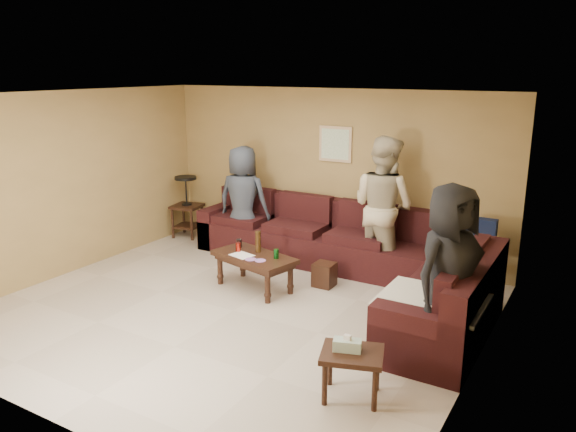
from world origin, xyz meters
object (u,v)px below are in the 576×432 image
(side_table_right, at_px, (351,357))
(person_right, at_px, (448,273))
(coffee_table, at_px, (254,260))
(waste_bin, at_px, (324,275))
(sectional_sofa, at_px, (350,260))
(person_left, at_px, (243,200))
(person_middle, at_px, (383,207))
(end_table_left, at_px, (187,205))

(side_table_right, bearing_deg, person_right, 65.90)
(coffee_table, bearing_deg, waste_bin, 36.20)
(sectional_sofa, bearing_deg, person_right, -39.71)
(person_left, xyz_separation_m, person_right, (3.58, -1.70, 0.05))
(coffee_table, relative_size, person_left, 0.72)
(coffee_table, xyz_separation_m, person_left, (-0.98, 1.17, 0.44))
(side_table_right, relative_size, person_left, 0.38)
(sectional_sofa, xyz_separation_m, waste_bin, (-0.24, -0.27, -0.17))
(side_table_right, height_order, waste_bin, side_table_right)
(waste_bin, xyz_separation_m, person_left, (-1.72, 0.63, 0.67))
(coffee_table, height_order, side_table_right, coffee_table)
(waste_bin, height_order, person_left, person_left)
(person_middle, bearing_deg, person_left, 21.95)
(end_table_left, bearing_deg, person_middle, -0.65)
(waste_bin, bearing_deg, person_right, -29.96)
(waste_bin, xyz_separation_m, person_right, (1.86, -1.07, 0.73))
(coffee_table, distance_m, person_right, 2.70)
(coffee_table, relative_size, waste_bin, 3.84)
(person_left, bearing_deg, waste_bin, 149.35)
(person_middle, xyz_separation_m, person_right, (1.39, -1.86, -0.08))
(side_table_right, bearing_deg, person_left, 137.59)
(coffee_table, xyz_separation_m, person_middle, (1.21, 1.33, 0.57))
(end_table_left, height_order, waste_bin, end_table_left)
(sectional_sofa, height_order, person_left, person_left)
(coffee_table, xyz_separation_m, waste_bin, (0.74, 0.54, -0.24))
(end_table_left, distance_m, side_table_right, 5.32)
(person_right, bearing_deg, side_table_right, 178.59)
(end_table_left, distance_m, person_right, 5.25)
(end_table_left, bearing_deg, side_table_right, -34.54)
(sectional_sofa, relative_size, side_table_right, 7.31)
(end_table_left, relative_size, person_left, 0.62)
(coffee_table, height_order, end_table_left, end_table_left)
(end_table_left, distance_m, person_left, 1.35)
(side_table_right, xyz_separation_m, person_middle, (-0.89, 2.98, 0.58))
(sectional_sofa, bearing_deg, person_middle, 66.18)
(sectional_sofa, relative_size, coffee_table, 3.87)
(sectional_sofa, distance_m, person_left, 2.06)
(coffee_table, xyz_separation_m, person_right, (2.60, -0.53, 0.49))
(end_table_left, xyz_separation_m, side_table_right, (4.38, -3.02, -0.16))
(coffee_table, bearing_deg, person_middle, 47.70)
(sectional_sofa, bearing_deg, coffee_table, -140.39)
(person_middle, relative_size, person_right, 1.09)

